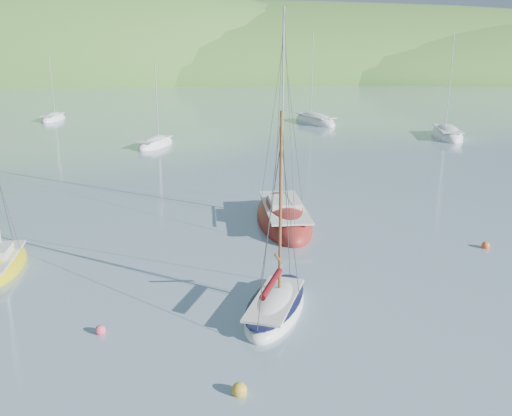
{
  "coord_description": "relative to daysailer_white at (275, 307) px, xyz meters",
  "views": [
    {
      "loc": [
        -0.83,
        -17.66,
        10.35
      ],
      "look_at": [
        1.13,
        8.0,
        2.74
      ],
      "focal_mm": 40.0,
      "sensor_mm": 36.0,
      "label": 1
    }
  ],
  "objects": [
    {
      "name": "distant_sloop_b",
      "position": [
        10.88,
        52.53,
        0.0
      ],
      "size": [
        5.79,
        9.23,
        12.43
      ],
      "rotation": [
        0.0,
        0.0,
        0.34
      ],
      "color": "white",
      "rests_on": "ground"
    },
    {
      "name": "sloop_red",
      "position": [
        1.74,
        11.38,
        0.04
      ],
      "size": [
        3.18,
        8.93,
        13.15
      ],
      "rotation": [
        0.0,
        0.0,
        0.01
      ],
      "color": "maroon",
      "rests_on": "ground"
    },
    {
      "name": "distant_sloop_d",
      "position": [
        23.52,
        40.51,
        -0.0
      ],
      "size": [
        4.57,
        8.87,
        12.06
      ],
      "rotation": [
        0.0,
        0.0,
        -0.2
      ],
      "color": "white",
      "rests_on": "ground"
    },
    {
      "name": "distant_sloop_a",
      "position": [
        -8.14,
        37.39,
        -0.04
      ],
      "size": [
        4.37,
        6.69,
        9.01
      ],
      "rotation": [
        0.0,
        0.0,
        -0.37
      ],
      "color": "white",
      "rests_on": "ground"
    },
    {
      "name": "ground",
      "position": [
        -1.49,
        -2.71,
        -0.2
      ],
      "size": [
        700.0,
        700.0,
        0.0
      ],
      "primitive_type": "plane",
      "color": "#7490A1",
      "rests_on": "ground"
    },
    {
      "name": "daysailer_white",
      "position": [
        0.0,
        0.0,
        0.0
      ],
      "size": [
        3.78,
        5.83,
        8.42
      ],
      "rotation": [
        0.0,
        0.0,
        -0.35
      ],
      "color": "white",
      "rests_on": "ground"
    },
    {
      "name": "shoreline_hills",
      "position": [
        -11.16,
        169.71,
        -0.2
      ],
      "size": [
        690.0,
        135.0,
        56.0
      ],
      "color": "#2E6D29",
      "rests_on": "ground"
    },
    {
      "name": "mooring_buoys",
      "position": [
        -2.64,
        1.34,
        -0.08
      ],
      "size": [
        25.44,
        12.84,
        0.49
      ],
      "color": "gold",
      "rests_on": "ground"
    },
    {
      "name": "distant_sloop_c",
      "position": [
        -23.63,
        58.1,
        -0.04
      ],
      "size": [
        2.81,
        6.63,
        9.23
      ],
      "rotation": [
        0.0,
        0.0,
        -0.08
      ],
      "color": "white",
      "rests_on": "ground"
    }
  ]
}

